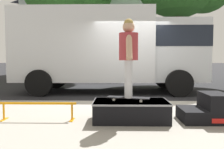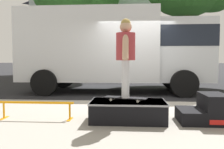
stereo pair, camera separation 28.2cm
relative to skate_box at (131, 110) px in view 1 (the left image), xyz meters
name	(u,v)px [view 1 (the left image)]	position (x,y,z in m)	size (l,w,h in m)	color
ground_plane	(134,102)	(0.24, 2.59, -0.32)	(140.00, 140.00, 0.00)	black
sidewalk_slab	(147,130)	(0.24, -0.41, -0.26)	(50.00, 5.00, 0.12)	gray
skate_box	(131,110)	(0.00, 0.00, 0.00)	(1.36, 0.80, 0.37)	black
kicker_ramp	(207,109)	(1.40, 0.00, 0.02)	(0.83, 0.72, 0.51)	black
grind_rail	(38,107)	(-1.73, 0.00, 0.05)	(1.44, 0.28, 0.33)	orange
skateboard	(128,98)	(-0.05, -0.01, 0.23)	(0.81, 0.39, 0.07)	black
skater_kid	(129,51)	(-0.05, -0.01, 1.07)	(0.35, 0.73, 1.42)	silver
box_truck	(110,47)	(-0.51, 4.79, 1.38)	(6.91, 2.63, 3.05)	silver
house_behind	(90,23)	(-2.52, 15.91, 3.92)	(9.54, 8.22, 8.40)	silver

